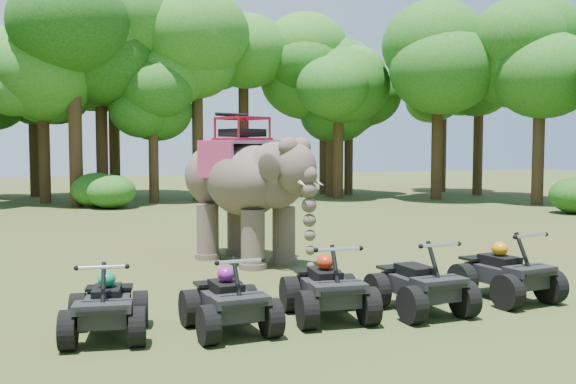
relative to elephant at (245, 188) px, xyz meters
name	(u,v)px	position (x,y,z in m)	size (l,w,h in m)	color
ground	(309,294)	(0.20, -3.85, -1.84)	(110.00, 110.00, 0.00)	#47381E
elephant	(245,188)	(0.00, 0.00, 0.00)	(1.92, 4.37, 3.67)	brown
atv_0	(106,298)	(-3.69, -5.50, -1.24)	(1.18, 1.61, 1.20)	black
atv_1	(229,292)	(-1.89, -5.80, -1.23)	(1.20, 1.65, 1.22)	black
atv_2	(328,280)	(-0.15, -5.60, -1.19)	(1.26, 1.73, 1.29)	black
atv_3	(420,275)	(1.48, -5.79, -1.19)	(1.27, 1.74, 1.29)	black
atv_4	(506,265)	(3.47, -5.52, -1.18)	(1.30, 1.78, 1.32)	black
tree_0	(153,136)	(0.20, 17.83, 1.56)	(4.75, 4.75, 6.79)	#195114
tree_1	(244,113)	(5.70, 20.45, 2.98)	(6.74, 6.74, 9.64)	#195114
tree_2	(338,122)	(10.20, 17.20, 2.41)	(5.94, 5.94, 8.49)	#195114
tree_3	(437,108)	(14.96, 14.82, 3.13)	(6.95, 6.95, 9.93)	#195114
tree_4	(539,112)	(17.89, 10.37, 2.72)	(6.38, 6.38, 9.12)	#195114
tree_25	(44,121)	(-5.04, 19.39, 2.33)	(5.83, 5.83, 8.33)	#195114
tree_26	(478,121)	(19.07, 16.83, 2.58)	(6.18, 6.18, 8.83)	#195114
tree_28	(331,115)	(10.41, 18.72, 2.84)	(6.54, 6.54, 9.34)	#195114
tree_29	(74,91)	(-3.58, 17.02, 3.65)	(7.68, 7.68, 10.98)	#195114
tree_30	(114,105)	(-1.31, 23.17, 3.43)	(7.37, 7.37, 10.52)	#195114
tree_31	(197,111)	(2.59, 18.39, 2.93)	(6.67, 6.67, 9.52)	#195114
tree_32	(442,136)	(18.68, 20.01, 1.74)	(5.01, 5.01, 7.15)	#195114
tree_33	(349,135)	(11.94, 19.61, 1.72)	(4.98, 4.98, 7.11)	#195114
tree_35	(324,125)	(10.75, 20.59, 2.32)	(5.82, 5.82, 8.32)	#195114
tree_36	(101,102)	(-2.22, 19.69, 3.33)	(7.23, 7.23, 10.33)	#195114
tree_37	(33,131)	(-5.70, 24.27, 1.94)	(5.29, 5.29, 7.55)	#195114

